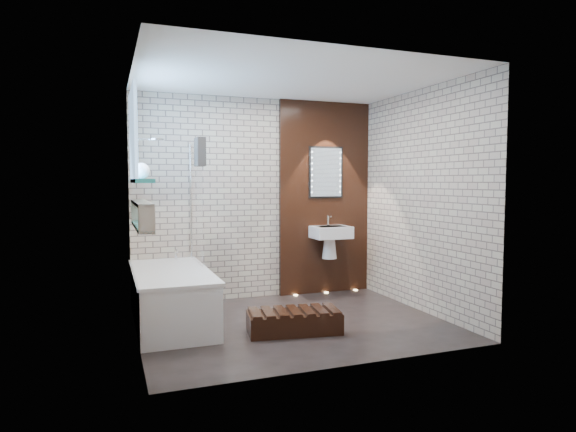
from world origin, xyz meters
name	(u,v)px	position (x,y,z in m)	size (l,w,h in m)	color
ground	(293,323)	(0.00, 0.00, 0.00)	(3.20, 3.20, 0.00)	black
room_shell	(293,203)	(0.00, 0.00, 1.30)	(3.24, 3.20, 2.60)	tan
walnut_panel	(325,198)	(0.95, 1.27, 1.30)	(1.30, 0.06, 2.60)	black
clerestory_window	(135,144)	(-1.57, 0.35, 1.90)	(0.18, 1.00, 0.94)	#7FADE0
display_niche	(142,215)	(-1.53, 0.15, 1.20)	(0.14, 1.30, 0.26)	teal
bathtub	(171,297)	(-1.22, 0.45, 0.29)	(0.79, 1.74, 0.70)	white
bath_screen	(196,203)	(-0.87, 0.89, 1.28)	(0.01, 0.78, 1.40)	white
towel	(200,152)	(-0.87, 0.60, 1.85)	(0.09, 0.24, 0.31)	#282320
shower_head	(157,140)	(-1.30, 0.95, 2.00)	(0.18, 0.18, 0.02)	silver
washbasin	(331,237)	(0.95, 1.07, 0.79)	(0.50, 0.36, 0.58)	white
led_mirror	(326,172)	(0.95, 1.23, 1.65)	(0.50, 0.02, 0.70)	black
walnut_step	(294,322)	(-0.10, -0.30, 0.10)	(0.93, 0.41, 0.21)	black
niche_bottles	(145,222)	(-1.53, -0.21, 1.16)	(0.06, 0.10, 0.11)	maroon
sill_vases	(141,171)	(-1.50, 0.52, 1.64)	(0.17, 0.17, 0.17)	white
floor_uplights	(326,292)	(0.95, 1.20, 0.01)	(0.96, 0.06, 0.01)	#FFD899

